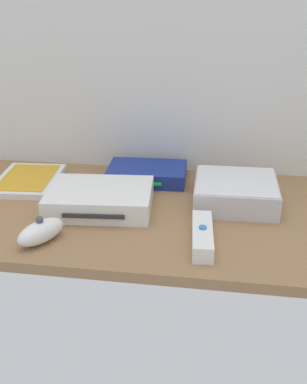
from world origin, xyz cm
name	(u,v)px	position (x,y,z in cm)	size (l,w,h in cm)	color
ground_plane	(154,214)	(0.00, 0.00, -1.00)	(100.00, 48.00, 2.00)	#936D47
back_wall	(170,35)	(0.00, 24.60, 32.00)	(110.00, 1.20, 64.00)	silver
game_console	(100,199)	(-10.95, -0.95, 2.20)	(22.35, 17.92, 4.40)	white
mini_computer	(236,192)	(16.53, 5.75, 2.64)	(17.43, 17.43, 5.30)	silver
game_case	(28,180)	(-30.94, 9.74, 0.76)	(15.09, 20.04, 1.56)	white
network_router	(147,174)	(-3.96, 15.74, 1.70)	(18.52, 12.97, 3.40)	navy
remote_wand	(202,236)	(10.77, -12.43, 1.51)	(4.80, 15.05, 3.40)	white
remote_nunchuk	(41,232)	(-17.99, -16.31, 2.04)	(8.59, 10.89, 5.10)	white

